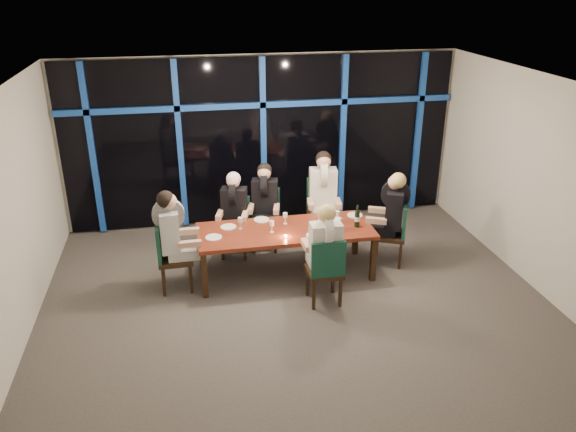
{
  "coord_description": "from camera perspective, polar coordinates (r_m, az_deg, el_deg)",
  "views": [
    {
      "loc": [
        -1.4,
        -6.61,
        4.25
      ],
      "look_at": [
        0.0,
        0.6,
        1.05
      ],
      "focal_mm": 35.0,
      "sensor_mm": 36.0,
      "label": 1
    }
  ],
  "objects": [
    {
      "name": "chair_end_right",
      "position": [
        8.88,
        10.91,
        -1.39
      ],
      "size": [
        0.63,
        0.63,
        1.02
      ],
      "rotation": [
        0.0,
        0.0,
        4.29
      ],
      "color": "black",
      "rests_on": "ground"
    },
    {
      "name": "diner_end_left",
      "position": [
        8.0,
        -11.67,
        -1.03
      ],
      "size": [
        0.65,
        0.52,
        1.01
      ],
      "rotation": [
        0.0,
        0.0,
        1.6
      ],
      "color": "black",
      "rests_on": "ground"
    },
    {
      "name": "wine_glass_b",
      "position": [
        8.45,
        -0.28,
        0.01
      ],
      "size": [
        0.07,
        0.07,
        0.18
      ],
      "color": "silver",
      "rests_on": "dining_table"
    },
    {
      "name": "plate_far_left",
      "position": [
        8.42,
        -6.08,
        -1.12
      ],
      "size": [
        0.24,
        0.24,
        0.01
      ],
      "primitive_type": "cylinder",
      "color": "white",
      "rests_on": "dining_table"
    },
    {
      "name": "plate_far_mid",
      "position": [
        8.63,
        -2.71,
        -0.37
      ],
      "size": [
        0.24,
        0.24,
        0.01
      ],
      "primitive_type": "cylinder",
      "color": "white",
      "rests_on": "dining_table"
    },
    {
      "name": "tea_light",
      "position": [
        8.07,
        -0.24,
        -2.06
      ],
      "size": [
        0.05,
        0.05,
        0.03
      ],
      "primitive_type": "cylinder",
      "color": "#F5A549",
      "rests_on": "dining_table"
    },
    {
      "name": "window_wall",
      "position": [
        10.02,
        -2.5,
        7.88
      ],
      "size": [
        6.86,
        0.43,
        2.94
      ],
      "color": "black",
      "rests_on": "ground"
    },
    {
      "name": "plate_end_right",
      "position": [
        8.84,
        6.79,
        0.08
      ],
      "size": [
        0.24,
        0.24,
        0.01
      ],
      "primitive_type": "cylinder",
      "color": "white",
      "rests_on": "dining_table"
    },
    {
      "name": "chair_far_left",
      "position": [
        9.09,
        -5.35,
        -0.7
      ],
      "size": [
        0.54,
        0.54,
        0.96
      ],
      "rotation": [
        0.0,
        0.0,
        -0.26
      ],
      "color": "black",
      "rests_on": "ground"
    },
    {
      "name": "wine_glass_e",
      "position": [
        8.51,
        5.04,
        0.17
      ],
      "size": [
        0.07,
        0.07,
        0.19
      ],
      "color": "silver",
      "rests_on": "dining_table"
    },
    {
      "name": "diner_far_mid",
      "position": [
        9.07,
        -2.4,
        2.19
      ],
      "size": [
        0.56,
        0.67,
        0.97
      ],
      "rotation": [
        0.0,
        0.0,
        -0.24
      ],
      "color": "black",
      "rests_on": "ground"
    },
    {
      "name": "diner_far_right",
      "position": [
        9.27,
        3.59,
        3.17
      ],
      "size": [
        0.58,
        0.71,
        1.06
      ],
      "rotation": [
        0.0,
        0.0,
        -0.14
      ],
      "color": "silver",
      "rests_on": "ground"
    },
    {
      "name": "water_pitcher",
      "position": [
        8.26,
        5.05,
        -0.85
      ],
      "size": [
        0.12,
        0.11,
        0.2
      ],
      "rotation": [
        0.0,
        0.0,
        0.31
      ],
      "color": "silver",
      "rests_on": "dining_table"
    },
    {
      "name": "plate_near_mid",
      "position": [
        8.12,
        2.72,
        -1.97
      ],
      "size": [
        0.24,
        0.24,
        0.01
      ],
      "primitive_type": "cylinder",
      "color": "white",
      "rests_on": "dining_table"
    },
    {
      "name": "chair_far_right",
      "position": [
        9.51,
        3.47,
        0.95
      ],
      "size": [
        0.57,
        0.57,
        1.08
      ],
      "rotation": [
        0.0,
        0.0,
        -0.14
      ],
      "color": "black",
      "rests_on": "ground"
    },
    {
      "name": "diner_far_left",
      "position": [
        8.86,
        -5.52,
        1.34
      ],
      "size": [
        0.55,
        0.65,
        0.94
      ],
      "rotation": [
        0.0,
        0.0,
        -0.26
      ],
      "color": "black",
      "rests_on": "ground"
    },
    {
      "name": "diner_end_right",
      "position": [
        8.72,
        10.54,
        1.07
      ],
      "size": [
        0.7,
        0.64,
        1.0
      ],
      "rotation": [
        0.0,
        0.0,
        4.29
      ],
      "color": "black",
      "rests_on": "ground"
    },
    {
      "name": "wine_glass_d",
      "position": [
        8.31,
        -4.88,
        -0.48
      ],
      "size": [
        0.07,
        0.07,
        0.18
      ],
      "color": "silver",
      "rests_on": "dining_table"
    },
    {
      "name": "chair_end_left",
      "position": [
        8.18,
        -12.06,
        -3.7
      ],
      "size": [
        0.49,
        0.49,
        1.04
      ],
      "rotation": [
        0.0,
        0.0,
        1.6
      ],
      "color": "black",
      "rests_on": "ground"
    },
    {
      "name": "dining_table",
      "position": [
        8.35,
        -0.26,
        -1.78
      ],
      "size": [
        2.6,
        1.0,
        0.75
      ],
      "color": "maroon",
      "rests_on": "ground"
    },
    {
      "name": "room",
      "position": [
        7.12,
        0.92,
        5.31
      ],
      "size": [
        7.04,
        7.0,
        3.02
      ],
      "color": "#554F4B",
      "rests_on": "ground"
    },
    {
      "name": "wine_glass_c",
      "position": [
        8.37,
        3.36,
        -0.28
      ],
      "size": [
        0.07,
        0.07,
        0.17
      ],
      "color": "silver",
      "rests_on": "dining_table"
    },
    {
      "name": "plate_end_left",
      "position": [
        8.12,
        -7.57,
        -2.17
      ],
      "size": [
        0.24,
        0.24,
        0.01
      ],
      "primitive_type": "cylinder",
      "color": "white",
      "rests_on": "dining_table"
    },
    {
      "name": "wine_glass_a",
      "position": [
        8.18,
        -1.67,
        -0.81
      ],
      "size": [
        0.07,
        0.07,
        0.18
      ],
      "color": "silver",
      "rests_on": "dining_table"
    },
    {
      "name": "diner_near_mid",
      "position": [
        7.54,
        3.79,
        -2.36
      ],
      "size": [
        0.5,
        0.63,
        0.98
      ],
      "rotation": [
        0.0,
        0.0,
        3.15
      ],
      "color": "silver",
      "rests_on": "ground"
    },
    {
      "name": "chair_far_mid",
      "position": [
        9.3,
        -2.31,
        0.11
      ],
      "size": [
        0.56,
        0.56,
        1.0
      ],
      "rotation": [
        0.0,
        0.0,
        -0.24
      ],
      "color": "black",
      "rests_on": "ground"
    },
    {
      "name": "plate_far_right",
      "position": [
        8.85,
        3.93,
        0.22
      ],
      "size": [
        0.24,
        0.24,
        0.01
      ],
      "primitive_type": "cylinder",
      "color": "white",
      "rests_on": "dining_table"
    },
    {
      "name": "chair_near_mid",
      "position": [
        7.65,
        3.87,
        -5.33
      ],
      "size": [
        0.47,
        0.47,
        1.01
      ],
      "rotation": [
        0.0,
        0.0,
        3.15
      ],
      "color": "black",
      "rests_on": "ground"
    },
    {
      "name": "wine_bottle",
      "position": [
        8.41,
        7.04,
        -0.24
      ],
      "size": [
        0.08,
        0.08,
        0.35
      ],
      "rotation": [
        0.0,
        0.0,
        -0.42
      ],
      "color": "black",
      "rests_on": "dining_table"
    }
  ]
}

